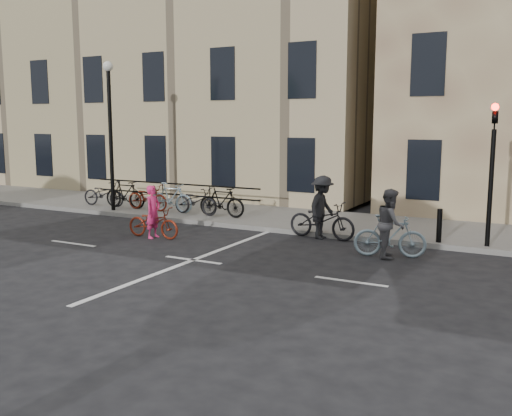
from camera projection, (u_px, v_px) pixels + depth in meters
The scene contains 10 objects.
ground at pixel (193, 260), 13.87m from camera, with size 120.00×120.00×0.00m, color black.
sidewalk at pixel (195, 211), 20.96m from camera, with size 46.00×4.00×0.15m, color slate.
building_west at pixel (190, 85), 28.62m from camera, with size 20.00×10.00×10.00m, color tan.
traffic_light at pixel (492, 157), 14.40m from camera, with size 0.18×0.30×3.90m.
lamp_post at pixel (110, 117), 20.21m from camera, with size 0.36×0.36×5.28m.
bollard_east at pixel (439, 226), 15.16m from camera, with size 0.14×0.14×0.90m, color black.
parked_bikes at pixel (159, 197), 20.46m from camera, with size 7.25×1.23×1.05m.
cyclist_pink at pixel (153, 220), 16.46m from camera, with size 1.73×0.65×1.53m.
cyclist_grey at pixel (390, 230), 14.09m from camera, with size 1.84×0.98×1.72m.
cyclist_dark at pixel (322, 214), 16.33m from camera, with size 2.10×1.23×1.82m.
Camera 1 is at (7.72, -11.21, 3.36)m, focal length 40.00 mm.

